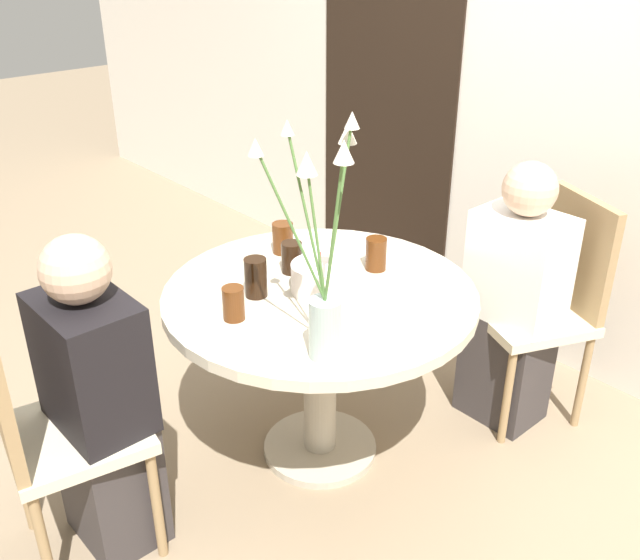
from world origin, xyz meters
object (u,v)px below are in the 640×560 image
person_boy (100,409)px  side_plate (334,255)px  person_woman (514,305)px  drink_glass_3 (376,254)px  drink_glass_4 (256,277)px  flower_vase (324,272)px  drink_glass_0 (292,257)px  chair_left_flank (550,295)px  drink_glass_1 (233,303)px  birthday_cake (320,278)px  drink_glass_2 (283,238)px  chair_right_flank (45,421)px

person_boy → side_plate: bearing=91.3°
person_woman → drink_glass_3: bearing=-123.9°
drink_glass_4 → flower_vase: bearing=-9.6°
drink_glass_3 → person_woman: person_woman is taller
drink_glass_0 → drink_glass_3: bearing=52.4°
chair_left_flank → drink_glass_1: 1.30m
person_boy → birthday_cake: bearing=79.1°
side_plate → drink_glass_2: drink_glass_2 is taller
chair_left_flank → chair_right_flank: (-0.56, -1.80, 0.00)m
drink_glass_1 → drink_glass_4: drink_glass_4 is taller
drink_glass_1 → birthday_cake: bearing=83.0°
chair_left_flank → side_plate: bearing=-106.9°
drink_glass_1 → person_woman: bearing=71.2°
drink_glass_2 → person_boy: bearing=-78.4°
drink_glass_2 → drink_glass_4: size_ratio=0.87×
drink_glass_2 → flower_vase: bearing=-29.7°
drink_glass_1 → drink_glass_2: bearing=123.5°
flower_vase → side_plate: (-0.47, 0.48, -0.26)m
chair_right_flank → flower_vase: bearing=-114.6°
drink_glass_3 → chair_right_flank: bearing=-99.0°
person_woman → side_plate: bearing=-134.6°
drink_glass_3 → flower_vase: bearing=-60.7°
drink_glass_1 → side_plate: bearing=103.2°
drink_glass_0 → person_woman: bearing=54.8°
chair_right_flank → drink_glass_0: bearing=-79.3°
drink_glass_3 → person_boy: (-0.16, -1.04, -0.26)m
drink_glass_4 → drink_glass_2: bearing=126.2°
side_plate → person_woman: bearing=45.4°
chair_left_flank → person_woman: person_woman is taller
drink_glass_2 → person_woman: 0.93m
drink_glass_0 → drink_glass_3: size_ratio=0.94×
drink_glass_0 → person_woman: 0.90m
drink_glass_2 → person_woman: (0.65, 0.62, -0.25)m
drink_glass_3 → drink_glass_4: drink_glass_4 is taller
chair_left_flank → drink_glass_1: size_ratio=8.33×
birthday_cake → drink_glass_3: size_ratio=1.64×
chair_left_flank → drink_glass_2: chair_left_flank is taller
chair_right_flank → side_plate: bearing=-79.6°
birthday_cake → chair_right_flank: bearing=-100.9°
drink_glass_0 → drink_glass_1: 0.38m
chair_left_flank → drink_glass_2: (-0.71, -0.76, 0.24)m
birthday_cake → drink_glass_3: 0.26m
drink_glass_2 → person_woman: bearing=43.7°
drink_glass_1 → person_woman: (0.36, 1.06, -0.25)m
side_plate → drink_glass_2: 0.21m
drink_glass_3 → side_plate: bearing=-168.3°
side_plate → drink_glass_1: size_ratio=1.83×
drink_glass_2 → birthday_cake: bearing=-17.3°
birthday_cake → drink_glass_1: (-0.04, -0.33, 0.01)m
drink_glass_1 → drink_glass_3: (0.05, 0.60, 0.01)m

